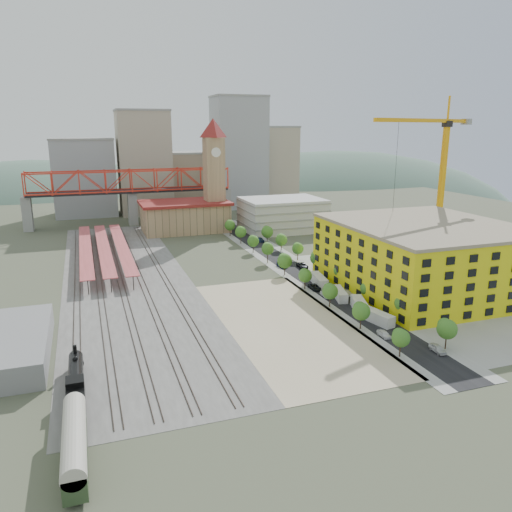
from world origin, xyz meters
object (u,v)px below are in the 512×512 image
object	(u,v)px
site_trailer_d	(319,280)
tower_crane	(438,161)
coach	(75,443)
clock_tower	(214,164)
construction_building	(424,256)
site_trailer_c	(340,294)
locomotive	(76,382)
site_trailer_a	(376,316)
car_0	(384,334)
site_trailer_b	(360,306)

from	to	relation	value
site_trailer_d	tower_crane	bearing A→B (deg)	25.43
coach	tower_crane	xyz separation A→B (m)	(115.43, 74.94, 30.31)
clock_tower	construction_building	world-z (taller)	clock_tower
site_trailer_c	site_trailer_d	xyz separation A→B (m)	(0.00, 12.49, 0.14)
coach	site_trailer_c	xyz separation A→B (m)	(66.00, 48.23, -1.82)
locomotive	site_trailer_d	xyz separation A→B (m)	(66.00, 41.05, -0.66)
site_trailer_a	car_0	xyz separation A→B (m)	(-3.00, -8.20, -0.67)
construction_building	coach	distance (m)	104.07
coach	car_0	size ratio (longest dim) A/B	4.54
clock_tower	site_trailer_a	size ratio (longest dim) A/B	5.22
tower_crane	construction_building	bearing A→B (deg)	-131.25
clock_tower	site_trailer_c	distance (m)	104.01
clock_tower	site_trailer_c	size ratio (longest dim) A/B	5.67
construction_building	car_0	xyz separation A→B (m)	(-29.00, -25.67, -8.72)
coach	site_trailer_d	xyz separation A→B (m)	(66.00, 60.72, -1.68)
clock_tower	site_trailer_b	size ratio (longest dim) A/B	5.04
site_trailer_c	site_trailer_d	bearing A→B (deg)	104.85
clock_tower	locomotive	size ratio (longest dim) A/B	2.35
clock_tower	site_trailer_b	xyz separation A→B (m)	(8.00, -110.40, -27.28)
tower_crane	site_trailer_d	bearing A→B (deg)	-163.94
site_trailer_a	site_trailer_d	distance (m)	29.96
locomotive	tower_crane	bearing A→B (deg)	25.59
site_trailer_d	car_0	bearing A→B (deg)	-85.12
site_trailer_d	construction_building	bearing A→B (deg)	-16.28
construction_building	tower_crane	bearing A→B (deg)	48.75
tower_crane	car_0	bearing A→B (deg)	-135.02
site_trailer_a	car_0	bearing A→B (deg)	-122.85
clock_tower	car_0	world-z (taller)	clock_tower
site_trailer_b	site_trailer_d	distance (m)	22.89
construction_building	site_trailer_b	xyz separation A→B (m)	(-26.00, -10.40, -8.00)
locomotive	site_trailer_b	size ratio (longest dim) A/B	2.14
construction_building	car_0	distance (m)	39.70
construction_building	site_trailer_c	world-z (taller)	construction_building
tower_crane	car_0	xyz separation A→B (m)	(-52.43, -52.38, -32.70)
coach	site_trailer_a	size ratio (longest dim) A/B	1.85
tower_crane	site_trailer_a	size ratio (longest dim) A/B	5.44
coach	site_trailer_d	bearing A→B (deg)	42.61
site_trailer_a	clock_tower	bearing A→B (deg)	81.15
clock_tower	site_trailer_a	world-z (taller)	clock_tower
locomotive	car_0	size ratio (longest dim) A/B	5.45
site_trailer_b	site_trailer_c	distance (m)	10.40
site_trailer_b	car_0	world-z (taller)	site_trailer_b
tower_crane	car_0	world-z (taller)	tower_crane
clock_tower	locomotive	distance (m)	143.53
coach	site_trailer_b	distance (m)	76.09
construction_building	site_trailer_a	world-z (taller)	construction_building
car_0	tower_crane	bearing A→B (deg)	44.32
tower_crane	site_trailer_d	distance (m)	60.57
car_0	site_trailer_b	bearing A→B (deg)	78.23
coach	site_trailer_d	world-z (taller)	coach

